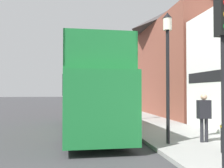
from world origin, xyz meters
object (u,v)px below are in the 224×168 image
at_px(pedestrian_third, 204,113).
at_px(traffic_signal, 224,46).
at_px(lamp_post_third, 108,79).
at_px(tour_bus, 88,96).
at_px(lamp_post_second, 122,68).
at_px(lamp_post_nearest, 168,53).
at_px(parked_car_ahead_of_bus, 92,108).

xyz_separation_m(pedestrian_third, traffic_signal, (-1.79, -4.24, 1.80)).
xyz_separation_m(traffic_signal, lamp_post_third, (0.19, 19.30, 0.16)).
bearing_deg(tour_bus, lamp_post_second, 51.18).
bearing_deg(lamp_post_nearest, lamp_post_third, 90.53).
distance_m(traffic_signal, lamp_post_third, 19.31).
distance_m(tour_bus, traffic_signal, 8.99).
height_order(lamp_post_nearest, lamp_post_second, lamp_post_second).
bearing_deg(lamp_post_second, pedestrian_third, -77.11).
bearing_deg(traffic_signal, lamp_post_nearest, 85.51).
bearing_deg(traffic_signal, lamp_post_second, 89.64).
height_order(lamp_post_second, lamp_post_third, lamp_post_second).
distance_m(tour_bus, lamp_post_nearest, 5.42).
height_order(parked_car_ahead_of_bus, lamp_post_second, lamp_post_second).
relative_size(parked_car_ahead_of_bus, pedestrian_third, 2.15).
bearing_deg(parked_car_ahead_of_bus, lamp_post_second, -76.35).
height_order(tour_bus, lamp_post_nearest, lamp_post_nearest).
relative_size(parked_car_ahead_of_bus, lamp_post_second, 0.79).
bearing_deg(lamp_post_nearest, lamp_post_second, 91.93).
xyz_separation_m(parked_car_ahead_of_bus, traffic_signal, (1.44, -17.57, 2.41)).
height_order(traffic_signal, lamp_post_second, lamp_post_second).
bearing_deg(pedestrian_third, traffic_signal, -112.93).
bearing_deg(tour_bus, traffic_signal, -75.74).
bearing_deg(lamp_post_nearest, traffic_signal, -94.49).
xyz_separation_m(traffic_signal, lamp_post_second, (0.07, 11.75, 0.54)).
bearing_deg(parked_car_ahead_of_bus, lamp_post_nearest, -83.38).
relative_size(pedestrian_third, lamp_post_third, 0.42).
bearing_deg(lamp_post_third, tour_bus, -103.42).
bearing_deg(lamp_post_second, traffic_signal, -90.36).
height_order(tour_bus, lamp_post_second, lamp_post_second).
distance_m(lamp_post_nearest, lamp_post_third, 15.12).
relative_size(lamp_post_second, lamp_post_third, 1.14).
bearing_deg(lamp_post_second, lamp_post_nearest, -88.07).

